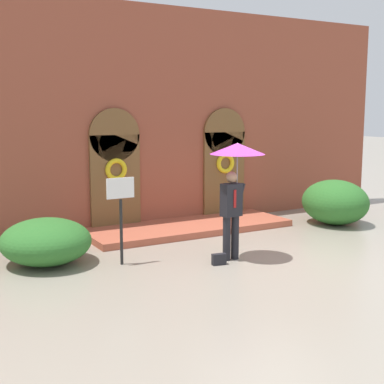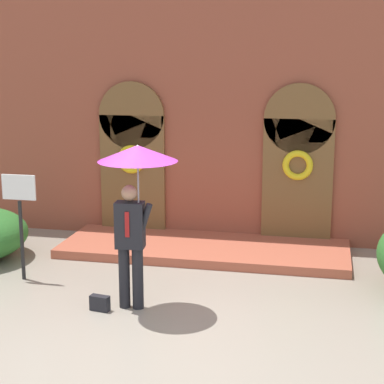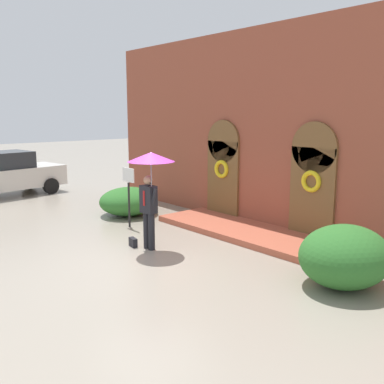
{
  "view_description": "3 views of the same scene",
  "coord_description": "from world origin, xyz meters",
  "views": [
    {
      "loc": [
        -6.4,
        -8.43,
        3.03
      ],
      "look_at": [
        -0.57,
        1.88,
        1.18
      ],
      "focal_mm": 50.0,
      "sensor_mm": 36.0,
      "label": 1
    },
    {
      "loc": [
        2.11,
        -7.95,
        3.61
      ],
      "look_at": [
        0.09,
        1.55,
        1.47
      ],
      "focal_mm": 60.0,
      "sensor_mm": 36.0,
      "label": 2
    },
    {
      "loc": [
        7.65,
        -5.43,
        3.25
      ],
      "look_at": [
        -0.38,
        1.57,
        1.28
      ],
      "focal_mm": 40.0,
      "sensor_mm": 36.0,
      "label": 3
    }
  ],
  "objects": [
    {
      "name": "handbag",
      "position": [
        -0.95,
        0.14,
        0.11
      ],
      "size": [
        0.3,
        0.17,
        0.22
      ],
      "primitive_type": "cube",
      "rotation": [
        0.0,
        0.0,
        -0.17
      ],
      "color": "black",
      "rests_on": "ground"
    },
    {
      "name": "building_facade",
      "position": [
        -0.0,
        4.15,
        2.68
      ],
      "size": [
        14.0,
        2.3,
        5.6
      ],
      "color": "brown",
      "rests_on": "ground"
    },
    {
      "name": "sign_post",
      "position": [
        -2.59,
        1.1,
        1.16
      ],
      "size": [
        0.56,
        0.06,
        1.72
      ],
      "color": "black",
      "rests_on": "ground"
    },
    {
      "name": "shrub_left",
      "position": [
        -3.87,
        1.89,
        0.45
      ],
      "size": [
        1.77,
        1.88,
        0.9
      ],
      "primitive_type": "ellipsoid",
      "color": "#2D6B28",
      "rests_on": "ground"
    },
    {
      "name": "shrub_right",
      "position": [
        3.74,
        1.8,
        0.59
      ],
      "size": [
        1.63,
        1.86,
        1.18
      ],
      "primitive_type": "ellipsoid",
      "color": "#2D6B28",
      "rests_on": "ground"
    },
    {
      "name": "person_with_umbrella",
      "position": [
        -0.44,
        0.34,
        1.91
      ],
      "size": [
        1.1,
        1.1,
        2.36
      ],
      "color": "black",
      "rests_on": "ground"
    },
    {
      "name": "ground_plane",
      "position": [
        0.0,
        0.0,
        0.0
      ],
      "size": [
        80.0,
        80.0,
        0.0
      ],
      "primitive_type": "plane",
      "color": "gray"
    }
  ]
}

